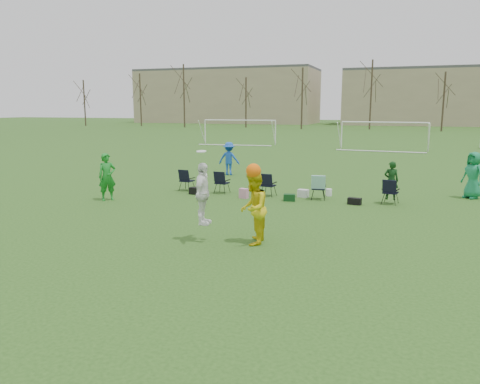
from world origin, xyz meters
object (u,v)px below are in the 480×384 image
at_px(fielder_green_near, 107,177).
at_px(center_contest, 237,203).
at_px(fielder_green_far, 473,175).
at_px(goal_mid, 384,128).
at_px(goal_left, 240,125).
at_px(fielder_blue, 229,159).

relative_size(fielder_green_near, center_contest, 0.74).
bearing_deg(fielder_green_far, goal_mid, 150.07).
distance_m(fielder_green_near, goal_left, 29.38).
height_order(fielder_green_near, center_contest, center_contest).
xyz_separation_m(fielder_green_far, goal_mid, (-4.47, 21.69, 0.97)).
xyz_separation_m(fielder_blue, fielder_green_far, (11.77, -2.99, 0.05)).
distance_m(fielder_blue, fielder_green_far, 12.15).
height_order(fielder_blue, goal_left, goal_left).
height_order(fielder_green_far, goal_mid, goal_mid).
distance_m(fielder_green_far, goal_mid, 22.16).
relative_size(fielder_green_near, goal_left, 0.26).
bearing_deg(center_contest, fielder_green_near, 150.29).
xyz_separation_m(center_contest, goal_mid, (2.45, 30.95, 0.79)).
bearing_deg(center_contest, fielder_blue, 111.62).
relative_size(fielder_blue, goal_left, 0.24).
relative_size(center_contest, goal_left, 0.34).
bearing_deg(goal_left, fielder_blue, -77.08).
bearing_deg(goal_mid, fielder_green_far, -74.36).
relative_size(fielder_green_near, fielder_green_far, 0.99).
height_order(fielder_green_near, goal_mid, goal_mid).
relative_size(fielder_green_far, goal_mid, 0.26).
distance_m(fielder_green_near, center_contest, 7.97).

